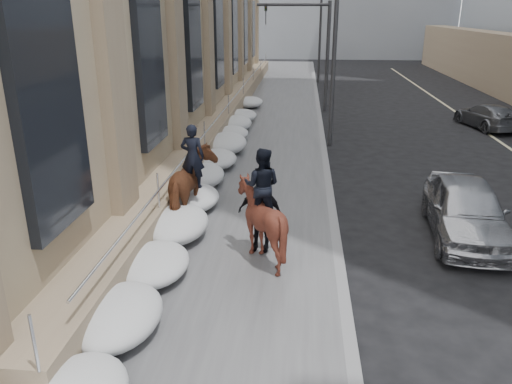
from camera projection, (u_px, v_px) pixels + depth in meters
ground at (201, 342)px, 8.82m from camera, size 140.00×140.00×0.00m
sidewalk at (254, 170)px, 18.15m from camera, size 5.00×80.00×0.12m
curb at (327, 172)px, 17.92m from camera, size 0.24×80.00×0.12m
streetlight_mid at (331, 35)px, 20.10m from camera, size 1.71×0.24×8.00m
streetlight_far at (319, 23)px, 38.80m from camera, size 1.71×0.24×8.00m
traffic_signal at (312, 39)px, 27.84m from camera, size 4.10×0.22×6.00m
snow_bank at (206, 174)px, 16.36m from camera, size 1.70×18.10×0.76m
mounted_horse_left at (192, 184)px, 13.32m from camera, size 1.08×2.30×2.63m
mounted_horse_right at (261, 215)px, 11.24m from camera, size 1.69×1.85×2.58m
pedestrian at (260, 213)px, 11.71m from camera, size 1.14×0.65×1.83m
car_silver at (466, 209)px, 12.71m from camera, size 2.21×4.57×1.51m
car_grey at (487, 116)px, 24.62m from camera, size 2.57×4.42×1.20m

